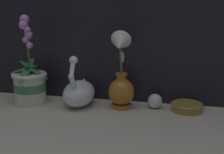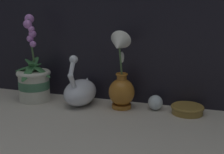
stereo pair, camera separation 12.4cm
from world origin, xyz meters
name	(u,v)px [view 2 (the right image)]	position (x,y,z in m)	size (l,w,h in m)	color
ground_plane	(100,116)	(0.00, 0.00, 0.00)	(2.80, 2.80, 0.00)	#BCB2A3
orchid_potted_plant	(34,80)	(-0.34, 0.10, 0.09)	(0.18, 0.19, 0.37)	beige
swan_figurine	(81,91)	(-0.13, 0.11, 0.06)	(0.13, 0.21, 0.22)	white
blue_vase	(121,82)	(0.05, 0.11, 0.11)	(0.11, 0.14, 0.32)	#B26B23
glass_sphere	(155,102)	(0.18, 0.14, 0.03)	(0.06, 0.06, 0.06)	silver
amber_dish	(187,109)	(0.31, 0.14, 0.02)	(0.13, 0.13, 0.03)	olive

